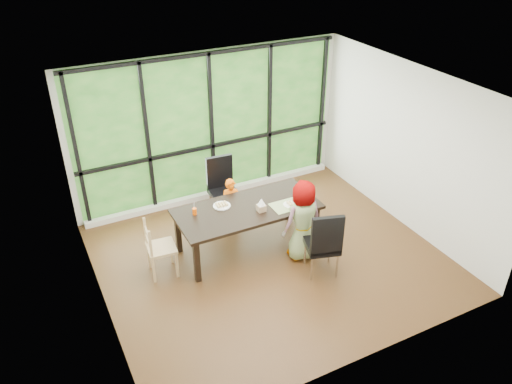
{
  "coord_description": "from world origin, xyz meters",
  "views": [
    {
      "loc": [
        -3.04,
        -5.51,
        4.86
      ],
      "look_at": [
        -0.09,
        0.3,
        1.05
      ],
      "focal_mm": 35.63,
      "sensor_mm": 36.0,
      "label": 1
    }
  ],
  "objects_px": {
    "plate_far": "(222,206)",
    "chair_window_leather": "(224,189)",
    "chair_end_beech": "(161,248)",
    "tissue_box": "(261,208)",
    "plate_near": "(290,205)",
    "orange_cup": "(195,211)",
    "child_older": "(303,220)",
    "dining_table": "(247,228)",
    "green_cup": "(309,198)",
    "child_toddler": "(231,205)",
    "chair_interior_leather": "(322,241)"
  },
  "relations": [
    {
      "from": "orange_cup",
      "to": "tissue_box",
      "type": "height_order",
      "value": "same"
    },
    {
      "from": "plate_near",
      "to": "child_toddler",
      "type": "bearing_deg",
      "value": 126.75
    },
    {
      "from": "dining_table",
      "to": "orange_cup",
      "type": "bearing_deg",
      "value": 166.93
    },
    {
      "from": "tissue_box",
      "to": "plate_near",
      "type": "bearing_deg",
      "value": -6.68
    },
    {
      "from": "dining_table",
      "to": "orange_cup",
      "type": "height_order",
      "value": "orange_cup"
    },
    {
      "from": "chair_window_leather",
      "to": "child_older",
      "type": "xyz_separation_m",
      "value": [
        0.61,
        -1.57,
        0.11
      ]
    },
    {
      "from": "orange_cup",
      "to": "green_cup",
      "type": "distance_m",
      "value": 1.78
    },
    {
      "from": "plate_near",
      "to": "dining_table",
      "type": "bearing_deg",
      "value": 159.45
    },
    {
      "from": "child_toddler",
      "to": "plate_far",
      "type": "bearing_deg",
      "value": -113.06
    },
    {
      "from": "chair_end_beech",
      "to": "tissue_box",
      "type": "relative_size",
      "value": 7.56
    },
    {
      "from": "chair_interior_leather",
      "to": "tissue_box",
      "type": "xyz_separation_m",
      "value": [
        -0.56,
        0.84,
        0.26
      ]
    },
    {
      "from": "dining_table",
      "to": "child_toddler",
      "type": "bearing_deg",
      "value": 90.0
    },
    {
      "from": "orange_cup",
      "to": "tissue_box",
      "type": "distance_m",
      "value": 1.0
    },
    {
      "from": "child_older",
      "to": "orange_cup",
      "type": "bearing_deg",
      "value": -30.98
    },
    {
      "from": "chair_window_leather",
      "to": "orange_cup",
      "type": "bearing_deg",
      "value": -131.56
    },
    {
      "from": "plate_near",
      "to": "chair_window_leather",
      "type": "bearing_deg",
      "value": 115.06
    },
    {
      "from": "chair_interior_leather",
      "to": "plate_near",
      "type": "height_order",
      "value": "chair_interior_leather"
    },
    {
      "from": "child_toddler",
      "to": "child_older",
      "type": "height_order",
      "value": "child_older"
    },
    {
      "from": "green_cup",
      "to": "chair_end_beech",
      "type": "bearing_deg",
      "value": 173.41
    },
    {
      "from": "chair_end_beech",
      "to": "child_older",
      "type": "relative_size",
      "value": 0.69
    },
    {
      "from": "chair_interior_leather",
      "to": "orange_cup",
      "type": "bearing_deg",
      "value": -21.63
    },
    {
      "from": "chair_end_beech",
      "to": "plate_far",
      "type": "xyz_separation_m",
      "value": [
        1.05,
        0.2,
        0.31
      ]
    },
    {
      "from": "orange_cup",
      "to": "child_older",
      "type": "bearing_deg",
      "value": -27.42
    },
    {
      "from": "dining_table",
      "to": "tissue_box",
      "type": "bearing_deg",
      "value": -50.09
    },
    {
      "from": "dining_table",
      "to": "plate_near",
      "type": "height_order",
      "value": "plate_near"
    },
    {
      "from": "plate_far",
      "to": "child_toddler",
      "type": "bearing_deg",
      "value": 49.95
    },
    {
      "from": "chair_interior_leather",
      "to": "tissue_box",
      "type": "distance_m",
      "value": 1.04
    },
    {
      "from": "chair_interior_leather",
      "to": "plate_near",
      "type": "distance_m",
      "value": 0.82
    },
    {
      "from": "child_toddler",
      "to": "green_cup",
      "type": "height_order",
      "value": "child_toddler"
    },
    {
      "from": "chair_interior_leather",
      "to": "plate_near",
      "type": "relative_size",
      "value": 4.93
    },
    {
      "from": "orange_cup",
      "to": "green_cup",
      "type": "height_order",
      "value": "green_cup"
    },
    {
      "from": "dining_table",
      "to": "chair_window_leather",
      "type": "xyz_separation_m",
      "value": [
        0.04,
        1.01,
        0.17
      ]
    },
    {
      "from": "plate_far",
      "to": "chair_window_leather",
      "type": "bearing_deg",
      "value": 64.76
    },
    {
      "from": "chair_window_leather",
      "to": "chair_end_beech",
      "type": "height_order",
      "value": "chair_window_leather"
    },
    {
      "from": "plate_near",
      "to": "child_older",
      "type": "bearing_deg",
      "value": -85.48
    },
    {
      "from": "child_toddler",
      "to": "tissue_box",
      "type": "relative_size",
      "value": 7.81
    },
    {
      "from": "plate_near",
      "to": "tissue_box",
      "type": "bearing_deg",
      "value": 173.32
    },
    {
      "from": "plate_far",
      "to": "plate_near",
      "type": "height_order",
      "value": "plate_far"
    },
    {
      "from": "chair_window_leather",
      "to": "plate_far",
      "type": "relative_size",
      "value": 4.02
    },
    {
      "from": "orange_cup",
      "to": "tissue_box",
      "type": "bearing_deg",
      "value": -21.12
    },
    {
      "from": "child_older",
      "to": "plate_far",
      "type": "distance_m",
      "value": 1.25
    },
    {
      "from": "chair_interior_leather",
      "to": "chair_end_beech",
      "type": "height_order",
      "value": "chair_interior_leather"
    },
    {
      "from": "dining_table",
      "to": "chair_end_beech",
      "type": "xyz_separation_m",
      "value": [
        -1.39,
        0.01,
        0.08
      ]
    },
    {
      "from": "chair_window_leather",
      "to": "tissue_box",
      "type": "distance_m",
      "value": 1.22
    },
    {
      "from": "chair_end_beech",
      "to": "orange_cup",
      "type": "xyz_separation_m",
      "value": [
        0.6,
        0.17,
        0.35
      ]
    },
    {
      "from": "chair_window_leather",
      "to": "plate_far",
      "type": "bearing_deg",
      "value": -111.65
    },
    {
      "from": "chair_window_leather",
      "to": "green_cup",
      "type": "distance_m",
      "value": 1.57
    },
    {
      "from": "dining_table",
      "to": "child_older",
      "type": "height_order",
      "value": "child_older"
    },
    {
      "from": "plate_near",
      "to": "green_cup",
      "type": "relative_size",
      "value": 1.86
    },
    {
      "from": "chair_window_leather",
      "to": "chair_end_beech",
      "type": "relative_size",
      "value": 1.2
    }
  ]
}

